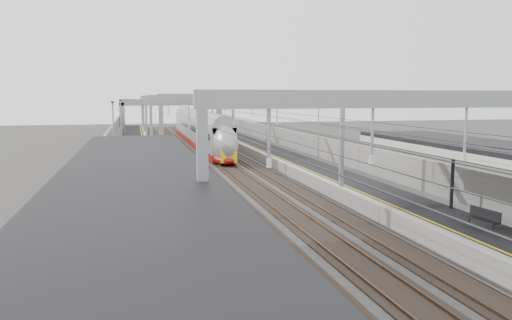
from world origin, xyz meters
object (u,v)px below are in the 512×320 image
overbridge (171,106)px  train (200,132)px  bench (483,217)px  signal_green (151,126)px

overbridge → train: overbridge is taller
bench → signal_green: size_ratio=0.57×
bench → signal_green: 67.17m
overbridge → train: bearing=-87.7°
train → bench: bearing=-82.7°
train → bench: 54.01m
overbridge → signal_green: size_ratio=6.33×
overbridge → signal_green: 25.31m
overbridge → train: 36.98m
bench → overbridge: bearing=95.3°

